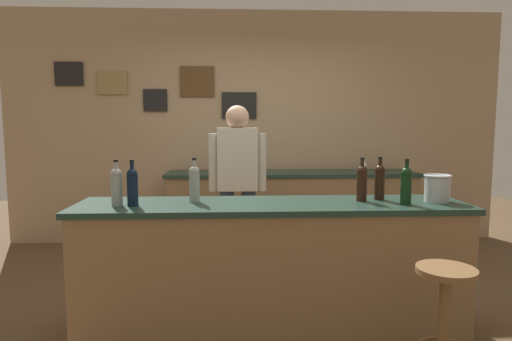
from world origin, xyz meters
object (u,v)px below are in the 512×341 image
Objects in this scene: wine_glass_a at (218,163)px; wine_glass_b at (364,163)px; bartender at (238,181)px; wine_bottle_e at (380,181)px; bar_stool at (445,307)px; wine_bottle_f at (406,184)px; wine_bottle_c at (194,182)px; ice_bucket at (437,187)px; wine_bottle_d at (362,182)px; wine_bottle_b at (132,185)px; wine_bottle_a at (117,185)px.

wine_glass_a is 1.00× the size of wine_glass_b.
wine_bottle_e is (1.00, -0.90, 0.12)m from bartender.
wine_bottle_f reaches higher than bar_stool.
wine_bottle_c is 1.63× the size of ice_bucket.
wine_bottle_f is at bearing -6.34° from wine_bottle_c.
bartender reaches higher than wine_glass_b.
bartender is 10.45× the size of wine_glass_a.
ice_bucket is (0.25, 0.68, 0.56)m from bar_stool.
bartender reaches higher than wine_bottle_e.
bar_stool is 0.98m from wine_bottle_d.
wine_bottle_d reaches higher than wine_glass_b.
wine_glass_b is at bearing 73.03° from wine_bottle_d.
wine_bottle_b is at bearing -178.38° from ice_bucket.
bartender is 5.29× the size of wine_bottle_b.
wine_bottle_f is (1.12, -1.08, 0.12)m from bartender.
ice_bucket is at bearing 1.24° from wine_bottle_a.
ice_bucket is 2.56m from wine_glass_a.
wine_bottle_d is at bearing -61.26° from wine_glass_a.
wine_bottle_b is at bearing -174.90° from wine_bottle_e.
bartender is 5.29× the size of wine_bottle_f.
wine_bottle_b is 1.71m from wine_bottle_e.
wine_bottle_e is 1.63× the size of ice_bucket.
wine_bottle_d is 2.00m from wine_glass_b.
wine_bottle_b is at bearing -123.53° from bartender.
wine_bottle_a is 1.00× the size of wine_bottle_c.
wine_bottle_c is 1.97× the size of wine_glass_b.
wine_bottle_a is 1.00× the size of wine_bottle_b.
wine_bottle_e is at bearing -41.81° from bartender.
wine_bottle_f reaches higher than ice_bucket.
wine_bottle_a is at bearing -175.55° from wine_bottle_e.
bar_stool is 2.22× the size of wine_bottle_d.
bar_stool is at bearing -110.44° from ice_bucket.
wine_bottle_b is at bearing -162.05° from wine_bottle_c.
wine_bottle_d is at bearing 109.97° from bar_stool.
wine_bottle_c is 1.31m from wine_bottle_e.
wine_bottle_c is 1.97× the size of wine_glass_a.
bar_stool is at bearing -27.71° from wine_bottle_c.
ice_bucket is (2.18, 0.05, -0.04)m from wine_bottle_a.
bartender reaches higher than wine_bottle_b.
wine_bottle_c is at bearing -132.72° from wine_glass_b.
wine_bottle_a is 1.66m from wine_bottle_d.
wine_bottle_e is at bearing 18.30° from wine_bottle_d.
wine_bottle_f is at bearing -27.44° from wine_bottle_d.
wine_bottle_a is (-1.93, 0.63, 0.60)m from bar_stool.
wine_bottle_a and wine_bottle_e have the same top height.
wine_bottle_a is 1.00× the size of wine_bottle_d.
bartender is 1.35m from wine_bottle_e.
wine_bottle_d is (1.16, -0.02, 0.00)m from wine_bottle_c.
wine_bottle_b is at bearing -176.15° from wine_bottle_d.
wine_bottle_c is at bearing 177.66° from ice_bucket.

